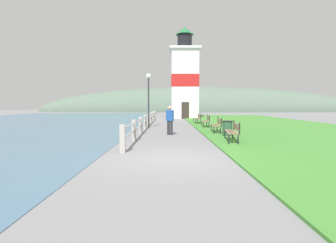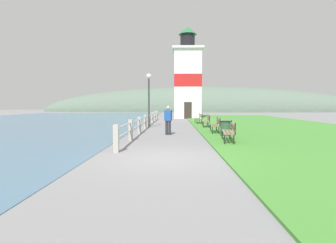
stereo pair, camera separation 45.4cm
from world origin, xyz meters
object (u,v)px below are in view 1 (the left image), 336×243
park_bench_far (207,120)px  lighthouse (185,79)px  person_strolling (171,119)px  lamp_post (149,90)px  park_bench_near (234,130)px  park_bench_by_lighthouse (199,118)px  park_bench_midway (218,124)px  trash_bin (228,129)px

park_bench_far → lighthouse: (-0.77, 13.67, 4.32)m
person_strolling → lamp_post: size_ratio=0.41×
park_bench_far → lighthouse: 14.36m
park_bench_near → lighthouse: lighthouse is taller
park_bench_by_lighthouse → person_strolling: person_strolling is taller
park_bench_near → lamp_post: size_ratio=0.50×
person_strolling → park_bench_near: bearing=-117.7°
park_bench_near → park_bench_midway: bearing=-82.6°
park_bench_near → park_bench_midway: (-0.00, 3.78, -0.00)m
trash_bin → lamp_post: 7.71m
lamp_post → park_bench_midway: bearing=-42.5°
park_bench_midway → park_bench_by_lighthouse: bearing=-83.5°
park_bench_far → park_bench_by_lighthouse: same height
park_bench_far → lighthouse: bearing=-83.7°
person_strolling → park_bench_midway: bearing=-54.4°
park_bench_midway → park_bench_far: bearing=-84.6°
park_bench_near → park_bench_by_lighthouse: (-0.28, 11.33, -0.00)m
park_bench_near → lamp_post: lamp_post is taller
lighthouse → park_bench_midway: bearing=-87.2°
park_bench_by_lighthouse → lamp_post: size_ratio=0.43×
park_bench_near → trash_bin: 1.98m
lamp_post → park_bench_near: bearing=-60.8°
park_bench_far → lighthouse: lighthouse is taller
park_bench_far → person_strolling: bearing=62.8°
park_bench_near → trash_bin: bearing=-88.2°
lighthouse → person_strolling: 18.86m
lighthouse → lamp_post: bearing=-104.5°
person_strolling → lamp_post: lamp_post is taller
park_bench_midway → lamp_post: 6.29m
lighthouse → person_strolling: size_ratio=6.98×
park_bench_midway → park_bench_far: same height
park_bench_midway → person_strolling: bearing=21.5°
person_strolling → park_bench_by_lighthouse: bearing=1.8°
park_bench_far → park_bench_by_lighthouse: bearing=-83.8°
park_bench_midway → lamp_post: size_ratio=0.45×
park_bench_midway → person_strolling: 2.95m
trash_bin → park_bench_far: bearing=92.7°
trash_bin → park_bench_midway: bearing=96.2°
park_bench_near → person_strolling: person_strolling is taller
person_strolling → trash_bin: bearing=-89.1°
trash_bin → person_strolling: bearing=162.5°
park_bench_far → trash_bin: size_ratio=1.93×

